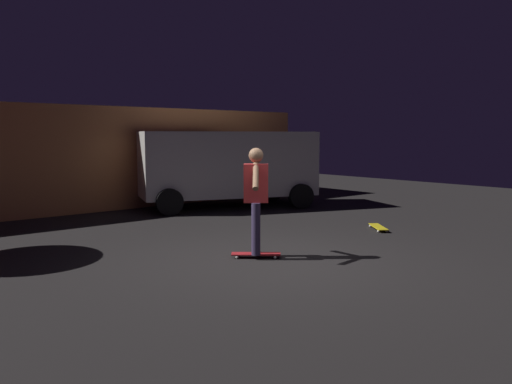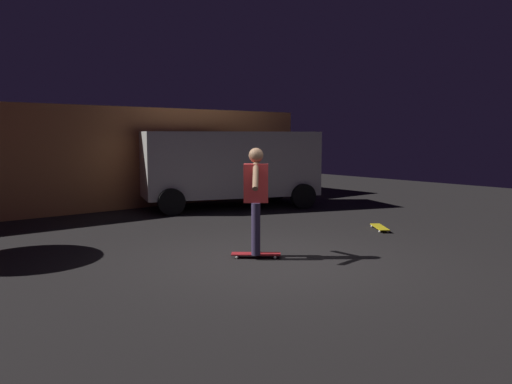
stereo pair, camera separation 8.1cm
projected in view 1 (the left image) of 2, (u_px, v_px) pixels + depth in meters
The scene contains 6 objects.
ground_plane at pixel (271, 260), 8.03m from camera, with size 28.00×28.00×0.00m, color black.
low_building at pixel (91, 157), 14.44m from camera, with size 12.23×3.17×2.68m.
parked_van at pixel (227, 164), 13.92m from camera, with size 4.97×3.50×2.03m.
skateboard_ridden at pixel (256, 254), 8.19m from camera, with size 0.72×0.67×0.07m.
skateboard_spare at pixel (378, 227), 10.62m from camera, with size 0.63×0.74×0.07m.
skater at pixel (256, 193), 8.09m from camera, with size 0.72×0.80×1.67m.
Camera 1 is at (-5.28, -5.84, 1.93)m, focal length 36.28 mm.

